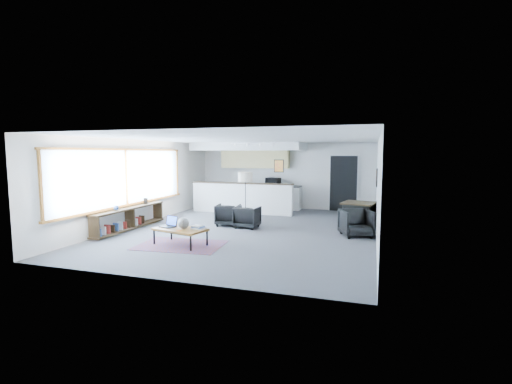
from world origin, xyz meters
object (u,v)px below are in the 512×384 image
(armchair_left, at_px, (228,214))
(dining_chair_near, at_px, (356,224))
(dining_chair_far, at_px, (359,215))
(laptop, at_px, (170,224))
(armchair_right, at_px, (247,216))
(ceramic_pot, at_px, (184,223))
(coffee_table, at_px, (180,230))
(book_stack, at_px, (198,227))
(microwave, at_px, (273,181))
(floor_lamp, at_px, (245,179))
(dining_table, at_px, (359,205))

(armchair_left, distance_m, dining_chair_near, 3.83)
(dining_chair_near, distance_m, dining_chair_far, 1.39)
(laptop, bearing_deg, armchair_left, 97.34)
(dining_chair_far, bearing_deg, armchair_right, 37.61)
(ceramic_pot, distance_m, dining_chair_near, 4.50)
(coffee_table, xyz_separation_m, book_stack, (0.42, 0.08, 0.07))
(book_stack, xyz_separation_m, armchair_left, (-0.27, 2.58, -0.09))
(coffee_table, xyz_separation_m, microwave, (0.57, 6.38, 0.73))
(laptop, distance_m, armchair_left, 2.60)
(floor_lamp, height_order, dining_chair_near, floor_lamp)
(ceramic_pot, bearing_deg, dining_table, 41.97)
(coffee_table, bearing_deg, book_stack, 24.82)
(dining_chair_near, bearing_deg, coffee_table, -173.04)
(laptop, xyz_separation_m, book_stack, (0.77, -0.03, -0.04))
(coffee_table, height_order, ceramic_pot, ceramic_pot)
(book_stack, bearing_deg, dining_table, 43.80)
(dining_chair_near, relative_size, dining_chair_far, 0.95)
(coffee_table, xyz_separation_m, laptop, (-0.35, 0.11, 0.11))
(coffee_table, relative_size, dining_chair_near, 2.05)
(coffee_table, relative_size, floor_lamp, 0.87)
(laptop, xyz_separation_m, ceramic_pot, (0.44, -0.12, 0.06))
(coffee_table, height_order, armchair_left, armchair_left)
(dining_table, bearing_deg, book_stack, -136.20)
(armchair_right, height_order, dining_table, dining_table)
(ceramic_pot, relative_size, armchair_right, 0.39)
(armchair_left, relative_size, dining_chair_far, 1.00)
(armchair_left, relative_size, dining_chair_near, 1.06)
(dining_table, bearing_deg, armchair_right, -162.41)
(dining_table, distance_m, microwave, 4.48)
(armchair_left, relative_size, floor_lamp, 0.45)
(laptop, bearing_deg, floor_lamp, 93.99)
(armchair_left, relative_size, dining_table, 0.67)
(armchair_left, xyz_separation_m, armchair_right, (0.68, -0.17, -0.01))
(book_stack, relative_size, dining_table, 0.30)
(laptop, relative_size, book_stack, 1.38)
(armchair_right, relative_size, dining_chair_near, 1.04)
(dining_chair_far, bearing_deg, armchair_left, 31.86)
(armchair_right, xyz_separation_m, microwave, (-0.26, 3.89, 0.76))
(coffee_table, relative_size, armchair_left, 1.94)
(armchair_left, distance_m, microwave, 3.82)
(armchair_left, bearing_deg, ceramic_pot, 79.93)
(floor_lamp, height_order, dining_table, floor_lamp)
(coffee_table, distance_m, ceramic_pot, 0.19)
(dining_chair_far, xyz_separation_m, microwave, (-3.40, 2.72, 0.76))
(armchair_left, bearing_deg, microwave, -105.22)
(ceramic_pot, relative_size, armchair_left, 0.38)
(laptop, bearing_deg, dining_chair_near, 44.98)
(armchair_right, bearing_deg, dining_chair_far, -157.89)
(laptop, height_order, book_stack, laptop)
(dining_chair_near, bearing_deg, microwave, 106.75)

